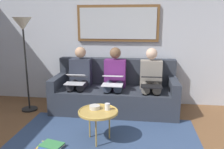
# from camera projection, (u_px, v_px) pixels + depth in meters

# --- Properties ---
(wall_rear) EXTENTS (6.00, 0.12, 2.60)m
(wall_rear) POSITION_uv_depth(u_px,v_px,m) (118.00, 36.00, 4.54)
(wall_rear) COLOR #B7BCC6
(wall_rear) RESTS_ON ground_plane
(area_rug) EXTENTS (2.60, 1.80, 0.01)m
(area_rug) POSITION_uv_depth(u_px,v_px,m) (104.00, 143.00, 3.15)
(area_rug) COLOR #33476B
(area_rug) RESTS_ON ground_plane
(couch) EXTENTS (2.20, 0.90, 0.90)m
(couch) POSITION_uv_depth(u_px,v_px,m) (115.00, 93.00, 4.30)
(couch) COLOR #2D333D
(couch) RESTS_ON ground_plane
(framed_mirror) EXTENTS (1.54, 0.05, 0.68)m
(framed_mirror) POSITION_uv_depth(u_px,v_px,m) (118.00, 23.00, 4.39)
(framed_mirror) COLOR brown
(coffee_table) EXTENTS (0.53, 0.53, 0.44)m
(coffee_table) POSITION_uv_depth(u_px,v_px,m) (98.00, 112.00, 3.11)
(coffee_table) COLOR tan
(coffee_table) RESTS_ON ground_plane
(cup) EXTENTS (0.07, 0.07, 0.09)m
(cup) POSITION_uv_depth(u_px,v_px,m) (107.00, 107.00, 3.14)
(cup) COLOR silver
(cup) RESTS_ON coffee_table
(bowl) EXTENTS (0.14, 0.14, 0.05)m
(bowl) POSITION_uv_depth(u_px,v_px,m) (95.00, 107.00, 3.18)
(bowl) COLOR beige
(bowl) RESTS_ON coffee_table
(person_left) EXTENTS (0.38, 0.58, 1.14)m
(person_left) POSITION_uv_depth(u_px,v_px,m) (151.00, 79.00, 4.08)
(person_left) COLOR gray
(person_left) RESTS_ON couch
(laptop_black) EXTENTS (0.34, 0.37, 0.15)m
(laptop_black) POSITION_uv_depth(u_px,v_px,m) (151.00, 81.00, 3.84)
(laptop_black) COLOR black
(person_middle) EXTENTS (0.38, 0.58, 1.14)m
(person_middle) POSITION_uv_depth(u_px,v_px,m) (115.00, 78.00, 4.16)
(person_middle) COLOR #66236B
(person_middle) RESTS_ON couch
(laptop_white) EXTENTS (0.34, 0.37, 0.15)m
(laptop_white) POSITION_uv_depth(u_px,v_px,m) (113.00, 80.00, 3.92)
(laptop_white) COLOR white
(person_right) EXTENTS (0.38, 0.58, 1.14)m
(person_right) POSITION_uv_depth(u_px,v_px,m) (80.00, 77.00, 4.25)
(person_right) COLOR #2D3342
(person_right) RESTS_ON couch
(laptop_silver) EXTENTS (0.33, 0.35, 0.15)m
(laptop_silver) POSITION_uv_depth(u_px,v_px,m) (76.00, 79.00, 4.01)
(laptop_silver) COLOR silver
(magazine_stack) EXTENTS (0.36, 0.28, 0.05)m
(magazine_stack) POSITION_uv_depth(u_px,v_px,m) (50.00, 146.00, 3.02)
(magazine_stack) COLOR red
(magazine_stack) RESTS_ON ground_plane
(standing_lamp) EXTENTS (0.32, 0.32, 1.66)m
(standing_lamp) POSITION_uv_depth(u_px,v_px,m) (23.00, 34.00, 4.00)
(standing_lamp) COLOR black
(standing_lamp) RESTS_ON ground_plane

